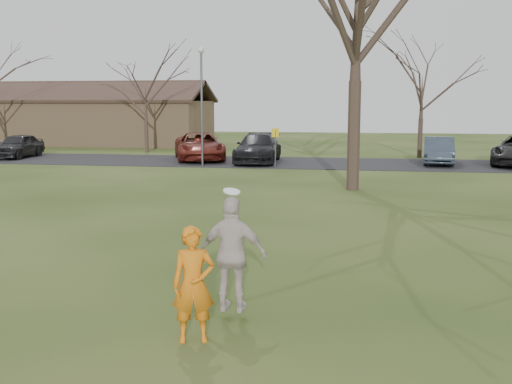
# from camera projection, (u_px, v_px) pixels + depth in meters

# --- Properties ---
(ground) EXTENTS (120.00, 120.00, 0.00)m
(ground) POSITION_uv_depth(u_px,v_px,m) (212.00, 329.00, 8.97)
(ground) COLOR #1E380F
(ground) RESTS_ON ground
(parking_strip) EXTENTS (62.00, 6.50, 0.04)m
(parking_strip) POSITION_uv_depth(u_px,v_px,m) (318.00, 163.00, 33.35)
(parking_strip) COLOR black
(parking_strip) RESTS_ON ground
(player_defender) EXTENTS (0.70, 0.56, 1.67)m
(player_defender) POSITION_uv_depth(u_px,v_px,m) (194.00, 284.00, 8.41)
(player_defender) COLOR orange
(player_defender) RESTS_ON ground
(car_0) EXTENTS (1.95, 4.37, 1.46)m
(car_0) POSITION_uv_depth(u_px,v_px,m) (18.00, 146.00, 36.33)
(car_0) COLOR black
(car_0) RESTS_ON parking_strip
(car_2) EXTENTS (4.41, 6.30, 1.60)m
(car_2) POSITION_uv_depth(u_px,v_px,m) (199.00, 146.00, 34.83)
(car_2) COLOR maroon
(car_2) RESTS_ON parking_strip
(car_3) EXTENTS (2.39, 5.58, 1.60)m
(car_3) POSITION_uv_depth(u_px,v_px,m) (258.00, 148.00, 33.46)
(car_3) COLOR black
(car_3) RESTS_ON parking_strip
(car_5) EXTENTS (2.04, 4.62, 1.48)m
(car_5) POSITION_uv_depth(u_px,v_px,m) (439.00, 151.00, 32.52)
(car_5) COLOR #323D4B
(car_5) RESTS_ON parking_strip
(catching_play) EXTENTS (1.08, 0.60, 1.92)m
(catching_play) POSITION_uv_depth(u_px,v_px,m) (233.00, 254.00, 9.20)
(catching_play) COLOR #C0B2AC
(catching_play) RESTS_ON ground
(building) EXTENTS (20.60, 8.50, 5.14)m
(building) POSITION_uv_depth(u_px,v_px,m) (85.00, 120.00, 49.00)
(building) COLOR #8C6D4C
(building) RESTS_ON ground
(lamp_post) EXTENTS (0.34, 0.34, 6.27)m
(lamp_post) POSITION_uv_depth(u_px,v_px,m) (202.00, 91.00, 31.30)
(lamp_post) COLOR #47474C
(lamp_post) RESTS_ON ground
(sign_yellow) EXTENTS (0.35, 0.35, 2.08)m
(sign_yellow) POSITION_uv_depth(u_px,v_px,m) (275.00, 140.00, 30.53)
(sign_yellow) COLOR #47474C
(sign_yellow) RESTS_ON ground
(big_tree) EXTENTS (9.00, 9.00, 14.00)m
(big_tree) POSITION_uv_depth(u_px,v_px,m) (357.00, 5.00, 22.23)
(big_tree) COLOR #352821
(big_tree) RESTS_ON ground
(small_tree_row) EXTENTS (55.00, 5.90, 8.50)m
(small_tree_row) POSITION_uv_depth(u_px,v_px,m) (394.00, 94.00, 36.99)
(small_tree_row) COLOR #352821
(small_tree_row) RESTS_ON ground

